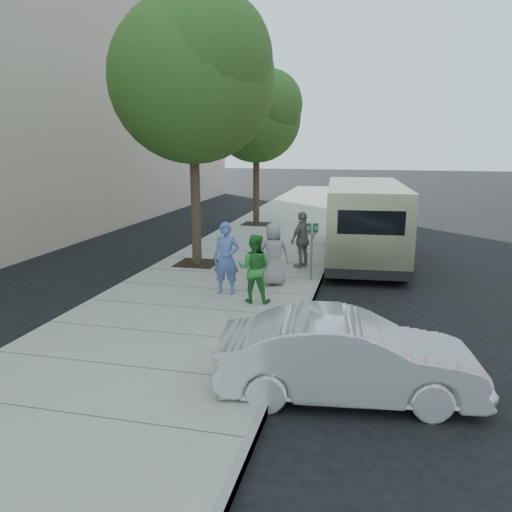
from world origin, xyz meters
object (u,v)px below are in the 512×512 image
(tree_near, at_px, (194,73))
(van, at_px, (364,221))
(person_green_shirt, at_px, (254,268))
(person_officer, at_px, (226,258))
(tree_far, at_px, (257,113))
(sedan, at_px, (348,357))
(parking_meter, at_px, (312,239))
(person_gray_shirt, at_px, (274,254))
(person_striped_polo, at_px, (303,240))

(tree_near, height_order, van, tree_near)
(person_green_shirt, bearing_deg, person_officer, -32.19)
(van, bearing_deg, person_green_shirt, -117.45)
(tree_far, relative_size, person_green_shirt, 4.16)
(sedan, bearing_deg, tree_near, 27.52)
(parking_meter, xyz_separation_m, person_officer, (-1.81, -1.63, -0.24))
(person_green_shirt, height_order, person_gray_shirt, person_gray_shirt)
(van, bearing_deg, person_officer, -126.65)
(tree_near, bearing_deg, person_striped_polo, 5.16)
(tree_near, relative_size, person_green_shirt, 4.83)
(sedan, relative_size, person_green_shirt, 2.45)
(van, bearing_deg, parking_meter, -115.45)
(person_green_shirt, bearing_deg, tree_far, -79.09)
(van, bearing_deg, tree_far, 126.44)
(person_gray_shirt, bearing_deg, person_green_shirt, 68.22)
(van, distance_m, person_gray_shirt, 4.38)
(person_green_shirt, distance_m, person_striped_polo, 3.49)
(van, bearing_deg, person_gray_shirt, -123.18)
(tree_far, xyz_separation_m, sedan, (4.78, -14.39, -4.26))
(tree_far, xyz_separation_m, person_green_shirt, (2.49, -10.77, -3.95))
(sedan, relative_size, person_gray_shirt, 2.37)
(tree_far, distance_m, person_gray_shirt, 10.44)
(van, height_order, person_green_shirt, van)
(parking_meter, bearing_deg, van, 53.55)
(parking_meter, bearing_deg, person_striped_polo, 92.12)
(sedan, xyz_separation_m, person_striped_polo, (-1.70, 7.07, 0.33))
(van, bearing_deg, person_striped_polo, -136.34)
(person_green_shirt, xyz_separation_m, person_striped_polo, (0.59, 3.44, 0.03))
(tree_far, distance_m, person_striped_polo, 8.86)
(parking_meter, xyz_separation_m, person_gray_shirt, (-0.87, -0.63, -0.29))
(sedan, xyz_separation_m, person_gray_shirt, (-2.15, 5.09, 0.33))
(tree_near, xyz_separation_m, person_gray_shirt, (2.63, -1.71, -4.59))
(tree_far, relative_size, parking_meter, 4.28)
(tree_near, bearing_deg, sedan, -54.88)
(tree_far, xyz_separation_m, van, (4.74, -5.48, -3.59))
(tree_near, relative_size, sedan, 1.97)
(person_officer, distance_m, person_green_shirt, 0.92)
(tree_far, height_order, person_striped_polo, tree_far)
(parking_meter, relative_size, sedan, 0.40)
(tree_near, xyz_separation_m, sedan, (4.78, -6.79, -4.92))
(van, height_order, person_striped_polo, van)
(tree_far, relative_size, person_officer, 3.77)
(tree_far, bearing_deg, person_officer, -80.69)
(person_striped_polo, bearing_deg, parking_meter, 49.34)
(tree_near, height_order, person_officer, tree_near)
(parking_meter, height_order, van, van)
(van, xyz_separation_m, sedan, (0.04, -8.92, -0.67))
(parking_meter, bearing_deg, person_green_shirt, -131.39)
(person_striped_polo, bearing_deg, person_green_shirt, 22.08)
(parking_meter, distance_m, person_gray_shirt, 1.12)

